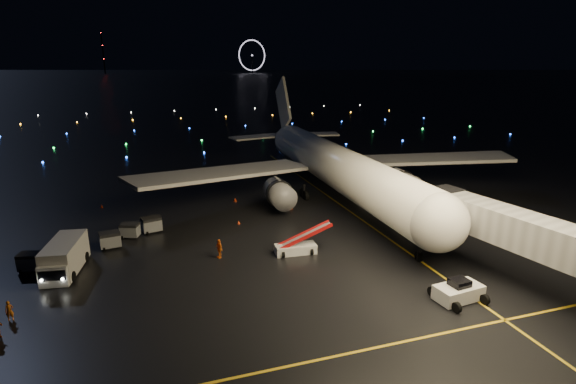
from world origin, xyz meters
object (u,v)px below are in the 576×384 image
crew_a (9,311)px  baggage_cart_1 (130,230)px  crew_c (219,248)px  baggage_cart_3 (31,262)px  baggage_cart_0 (151,225)px  airliner (328,140)px  baggage_cart_2 (110,240)px  pushback_tug (459,290)px  belt_loader (296,240)px  service_truck (65,256)px

crew_a → baggage_cart_1: 17.07m
crew_c → baggage_cart_3: (-17.31, 2.64, -0.12)m
crew_c → baggage_cart_0: crew_c is taller
airliner → baggage_cart_0: (-25.28, -8.38, -7.17)m
baggage_cart_0 → baggage_cart_2: bearing=-156.4°
pushback_tug → crew_a: bearing=160.7°
crew_a → baggage_cart_3: 9.00m
baggage_cart_3 → belt_loader: bearing=4.3°
baggage_cart_0 → baggage_cart_1: (-2.33, -0.95, -0.07)m
baggage_cart_0 → baggage_cart_1: size_ratio=1.09×
service_truck → baggage_cart_0: bearing=54.4°
airliner → pushback_tug: bearing=-92.0°
pushback_tug → baggage_cart_1: 34.49m
airliner → baggage_cart_2: 32.62m
service_truck → crew_c: size_ratio=4.14×
crew_a → baggage_cart_1: size_ratio=0.82×
crew_a → baggage_cart_2: baggage_cart_2 is taller
belt_loader → baggage_cart_2: (-18.13, 7.33, -0.62)m
airliner → service_truck: airliner is taller
pushback_tug → crew_c: size_ratio=1.99×
crew_c → baggage_cart_3: crew_c is taller
baggage_cart_2 → baggage_cart_3: 7.59m
baggage_cart_0 → baggage_cart_1: baggage_cart_0 is taller
pushback_tug → belt_loader: size_ratio=0.64×
pushback_tug → baggage_cart_0: pushback_tug is taller
crew_a → service_truck: bearing=62.2°
airliner → crew_a: bearing=-145.1°
pushback_tug → crew_c: (-17.30, 14.39, 0.05)m
pushback_tug → baggage_cart_1: pushback_tug is taller
pushback_tug → service_truck: service_truck is taller
airliner → service_truck: bearing=-152.8°
service_truck → baggage_cart_1: 8.94m
belt_loader → crew_c: 7.75m
crew_c → baggage_cart_0: (-6.22, 9.40, -0.09)m
airliner → crew_c: 27.01m
belt_loader → crew_c: (-7.62, 1.33, -0.51)m
belt_loader → baggage_cart_0: size_ratio=2.93×
crew_c → baggage_cart_0: 11.28m
belt_loader → baggage_cart_1: belt_loader is taller
baggage_cart_0 → pushback_tug: bearing=-60.1°
baggage_cart_1 → crew_a: bearing=-98.9°
belt_loader → crew_a: (-24.67, -5.03, -0.70)m
pushback_tug → baggage_cart_2: bearing=137.6°
crew_a → crew_c: crew_c is taller
airliner → baggage_cart_3: (-36.37, -15.14, -7.20)m
airliner → baggage_cart_2: (-29.56, -11.77, -7.19)m
crew_c → belt_loader: bearing=59.0°
baggage_cart_1 → airliner: bearing=39.6°
belt_loader → crew_a: belt_loader is taller
airliner → crew_c: size_ratio=28.97×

